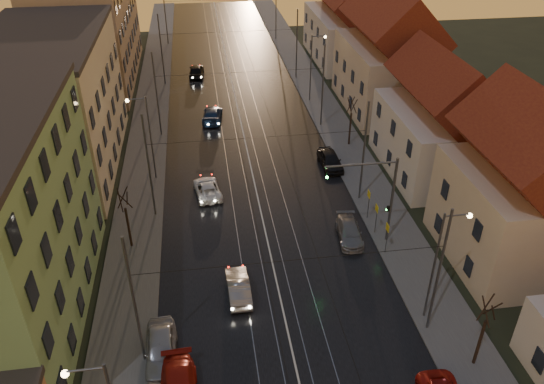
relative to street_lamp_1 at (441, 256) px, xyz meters
name	(u,v)px	position (x,y,z in m)	size (l,w,h in m)	color
road	(242,126)	(-9.10, 30.00, -4.87)	(16.00, 120.00, 0.04)	black
sidewalk_left	(149,132)	(-19.10, 30.00, -4.81)	(4.00, 120.00, 0.15)	#4C4C4C
sidewalk_right	(331,120)	(0.90, 30.00, -4.81)	(4.00, 120.00, 0.15)	#4C4C4C
tram_rail_0	(222,127)	(-11.30, 30.00, -4.83)	(0.06, 120.00, 0.03)	gray
tram_rail_1	(235,127)	(-9.87, 30.00, -4.83)	(0.06, 120.00, 0.03)	gray
tram_rail_2	(249,126)	(-8.33, 30.00, -4.83)	(0.06, 120.00, 0.03)	gray
tram_rail_3	(262,125)	(-6.90, 30.00, -4.83)	(0.06, 120.00, 0.03)	gray
apartment_left_2	(52,106)	(-26.60, 24.00, 1.11)	(10.00, 20.00, 12.00)	beige
apartment_left_3	(89,25)	(-26.60, 48.00, 2.11)	(10.00, 24.00, 14.00)	#8D785B
house_right_1	(522,193)	(7.90, 5.00, 0.56)	(8.67, 10.20, 10.80)	beige
house_right_2	(442,124)	(7.90, 18.00, -0.24)	(9.18, 12.24, 9.20)	silver
house_right_3	(389,59)	(7.90, 33.00, 0.92)	(9.18, 14.28, 11.50)	beige
house_right_4	(346,24)	(7.90, 51.00, 0.16)	(9.18, 16.32, 10.00)	silver
catenary_pole_l_1	(135,304)	(-17.70, -1.00, -0.39)	(0.16, 0.16, 9.00)	#595B60
catenary_pole_r_1	(439,273)	(-0.50, -1.00, -0.39)	(0.16, 0.16, 9.00)	#595B60
catenary_pole_l_2	(149,168)	(-17.70, 14.00, -0.39)	(0.16, 0.16, 9.00)	#595B60
catenary_pole_r_2	(364,153)	(-0.50, 14.00, -0.39)	(0.16, 0.16, 9.00)	#595B60
catenary_pole_l_3	(157,95)	(-17.70, 29.00, -0.39)	(0.16, 0.16, 9.00)	#595B60
catenary_pole_r_3	(323,87)	(-0.50, 29.00, -0.39)	(0.16, 0.16, 9.00)	#595B60
catenary_pole_l_4	(162,51)	(-17.70, 44.00, -0.39)	(0.16, 0.16, 9.00)	#595B60
catenary_pole_r_4	(297,45)	(-0.50, 44.00, -0.39)	(0.16, 0.16, 9.00)	#595B60
catenary_pole_l_5	(165,15)	(-17.70, 62.00, -0.39)	(0.16, 0.16, 9.00)	#595B60
catenary_pole_r_5	(276,11)	(-0.50, 62.00, -0.39)	(0.16, 0.16, 9.00)	#595B60
street_lamp_1	(441,256)	(0.00, 0.00, 0.00)	(1.75, 0.32, 8.00)	#595B60
street_lamp_2	(146,130)	(-18.21, 20.00, 0.00)	(1.75, 0.32, 8.00)	#595B60
street_lamp_3	(314,62)	(0.00, 36.00, 0.00)	(1.75, 0.32, 8.00)	#595B60
traffic_light_mast	(380,191)	(-1.11, 8.00, -0.29)	(5.30, 0.32, 7.20)	#595B60
bare_tree_0	(127,220)	(-19.30, 10.00, -2.40)	(1.09, 1.09, 5.11)	black
bare_tree_1	(482,334)	(1.10, -4.00, -2.40)	(1.09, 1.09, 5.11)	black
bare_tree_2	(351,123)	(1.30, 24.00, -2.40)	(1.09, 1.09, 5.11)	black
driving_car_1	(238,287)	(-11.81, 3.73, -4.21)	(1.44, 4.12, 1.36)	gray
driving_car_2	(207,189)	(-13.36, 16.59, -4.27)	(2.03, 4.40, 1.22)	white
driving_car_3	(212,115)	(-12.18, 32.04, -4.17)	(2.01, 4.94, 1.43)	navy
driving_car_4	(196,71)	(-13.59, 46.66, -4.09)	(1.87, 4.64, 1.58)	black
parked_left_3	(161,349)	(-16.70, -0.98, -4.10)	(1.85, 4.60, 1.57)	#A8A8AE
parked_right_1	(349,232)	(-2.84, 8.70, -4.27)	(1.72, 4.23, 1.23)	gray
parked_right_2	(330,160)	(-1.68, 19.86, -4.13)	(1.78, 4.42, 1.51)	black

